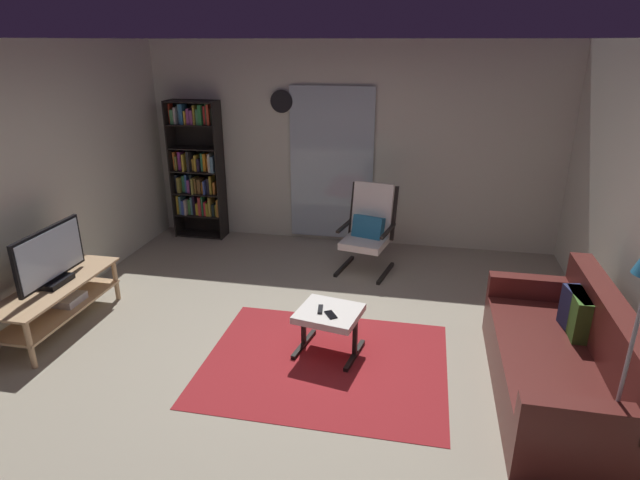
% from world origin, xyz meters
% --- Properties ---
extents(ground_plane, '(7.02, 7.02, 0.00)m').
position_xyz_m(ground_plane, '(0.00, 0.00, 0.00)').
color(ground_plane, '#A49B86').
extents(wall_back, '(5.60, 0.06, 2.60)m').
position_xyz_m(wall_back, '(0.00, 2.90, 1.30)').
color(wall_back, silver).
rests_on(wall_back, ground).
extents(wall_left, '(0.06, 6.00, 2.60)m').
position_xyz_m(wall_left, '(-2.70, 0.00, 1.30)').
color(wall_left, silver).
rests_on(wall_left, ground).
extents(glass_door_panel, '(1.10, 0.01, 2.00)m').
position_xyz_m(glass_door_panel, '(-0.24, 2.83, 1.05)').
color(glass_door_panel, silver).
extents(area_rug, '(2.04, 1.64, 0.01)m').
position_xyz_m(area_rug, '(0.24, -0.09, 0.00)').
color(area_rug, maroon).
rests_on(area_rug, ground).
extents(tv_stand, '(0.48, 1.38, 0.46)m').
position_xyz_m(tv_stand, '(-2.34, 0.02, 0.31)').
color(tv_stand, tan).
rests_on(tv_stand, ground).
extents(television, '(0.20, 0.87, 0.54)m').
position_xyz_m(television, '(-2.34, 0.01, 0.72)').
color(television, black).
rests_on(television, tv_stand).
extents(bookshelf_near_tv, '(0.68, 0.30, 1.85)m').
position_xyz_m(bookshelf_near_tv, '(-2.06, 2.68, 0.95)').
color(bookshelf_near_tv, black).
rests_on(bookshelf_near_tv, ground).
extents(leather_sofa, '(0.84, 1.92, 0.84)m').
position_xyz_m(leather_sofa, '(2.09, -0.15, 0.30)').
color(leather_sofa, '#59211D').
rests_on(leather_sofa, ground).
extents(lounge_armchair, '(0.68, 0.75, 1.02)m').
position_xyz_m(lounge_armchair, '(0.36, 1.99, 0.53)').
color(lounge_armchair, black).
rests_on(lounge_armchair, ground).
extents(ottoman, '(0.60, 0.57, 0.41)m').
position_xyz_m(ottoman, '(0.24, 0.10, 0.34)').
color(ottoman, white).
rests_on(ottoman, ground).
extents(tv_remote, '(0.06, 0.15, 0.02)m').
position_xyz_m(tv_remote, '(0.16, 0.08, 0.42)').
color(tv_remote, black).
rests_on(tv_remote, ottoman).
extents(cell_phone, '(0.13, 0.15, 0.01)m').
position_xyz_m(cell_phone, '(0.27, 0.02, 0.42)').
color(cell_phone, black).
rests_on(cell_phone, ottoman).
extents(wall_clock, '(0.29, 0.03, 0.29)m').
position_xyz_m(wall_clock, '(-0.89, 2.82, 1.85)').
color(wall_clock, silver).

